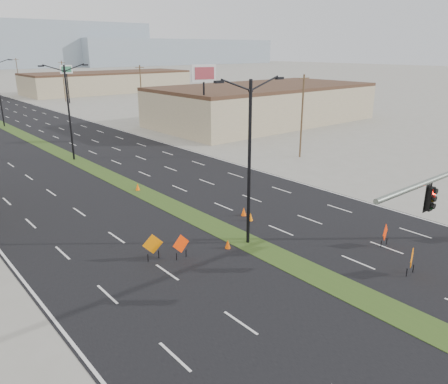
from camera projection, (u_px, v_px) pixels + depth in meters
ground at (438, 334)px, 18.67m from camera, size 600.00×600.00×0.00m
building_se_near at (263, 105)px, 71.30m from camera, size 36.00×18.00×5.50m
building_se_far at (109, 83)px, 121.20m from camera, size 44.00×16.00×5.00m
mesa_east at (174, 52)px, 336.80m from camera, size 160.00×50.00×18.00m
streetlight_0 at (249, 159)px, 25.72m from camera, size 5.15×0.24×10.02m
streetlight_1 at (69, 110)px, 46.13m from camera, size 5.15×0.24×10.02m
utility_pole_0 at (302, 115)px, 47.60m from camera, size 1.60×0.20×9.00m
utility_pole_1 at (141, 92)px, 73.12m from camera, size 1.60×0.20×9.00m
utility_pole_2 at (64, 81)px, 98.63m from camera, size 1.60×0.20×9.00m
utility_pole_3 at (18, 74)px, 124.15m from camera, size 1.60×0.20×9.00m
construction_sign_1 at (153, 245)px, 24.89m from camera, size 1.19×0.34×1.62m
construction_sign_2 at (181, 245)px, 25.07m from camera, size 1.14×0.10×1.52m
construction_sign_3 at (412, 259)px, 23.27m from camera, size 1.12×0.49×1.59m
construction_sign_4 at (385, 233)px, 26.70m from camera, size 1.06×0.38×1.47m
cone_0 at (228, 244)px, 26.56m from camera, size 0.42×0.42×0.59m
cone_1 at (244, 212)px, 31.76m from camera, size 0.44×0.44×0.64m
cone_2 at (250, 217)px, 30.84m from camera, size 0.45×0.45×0.59m
cone_3 at (138, 187)px, 37.37m from camera, size 0.45×0.45×0.64m
pole_sign_east_near at (204, 79)px, 54.50m from camera, size 3.14×1.25×9.73m
pole_sign_east_far at (66, 73)px, 94.89m from camera, size 2.67×0.47×8.16m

